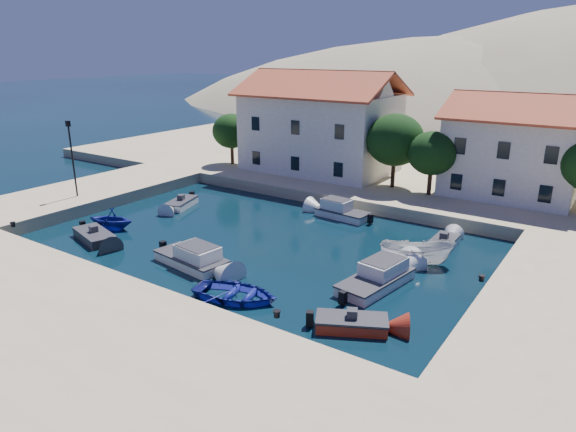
% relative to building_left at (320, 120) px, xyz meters
% --- Properties ---
extents(ground, '(400.00, 400.00, 0.00)m').
position_rel_building_left_xyz_m(ground, '(6.00, -28.00, -5.94)').
color(ground, black).
rests_on(ground, ground).
extents(quay_south, '(52.00, 12.00, 1.00)m').
position_rel_building_left_xyz_m(quay_south, '(6.00, -34.00, -5.44)').
color(quay_south, tan).
rests_on(quay_south, ground).
extents(quay_west, '(8.00, 20.00, 1.00)m').
position_rel_building_left_xyz_m(quay_west, '(-13.00, -18.00, -5.44)').
color(quay_west, tan).
rests_on(quay_west, ground).
extents(quay_north, '(80.00, 36.00, 1.00)m').
position_rel_building_left_xyz_m(quay_north, '(8.00, 10.00, -5.44)').
color(quay_north, tan).
rests_on(quay_north, ground).
extents(building_left, '(14.70, 9.45, 9.70)m').
position_rel_building_left_xyz_m(building_left, '(0.00, 0.00, 0.00)').
color(building_left, beige).
rests_on(building_left, quay_north).
extents(building_mid, '(10.50, 8.40, 8.30)m').
position_rel_building_left_xyz_m(building_mid, '(18.00, 1.00, -0.71)').
color(building_mid, beige).
rests_on(building_mid, quay_north).
extents(trees, '(37.30, 5.30, 6.45)m').
position_rel_building_left_xyz_m(trees, '(10.51, -2.54, -1.10)').
color(trees, '#382314').
rests_on(trees, quay_north).
extents(lamppost, '(0.35, 0.25, 6.22)m').
position_rel_building_left_xyz_m(lamppost, '(-11.50, -20.00, -1.18)').
color(lamppost, black).
rests_on(lamppost, quay_west).
extents(bollards, '(29.36, 9.56, 0.30)m').
position_rel_building_left_xyz_m(bollards, '(8.80, -24.13, -4.79)').
color(bollards, black).
rests_on(bollards, ground).
extents(motorboat_grey_sw, '(4.22, 2.73, 1.25)m').
position_rel_building_left_xyz_m(motorboat_grey_sw, '(-3.77, -24.07, -5.64)').
color(motorboat_grey_sw, '#333237').
rests_on(motorboat_grey_sw, ground).
extents(cabin_cruiser_south, '(5.18, 2.74, 1.60)m').
position_rel_building_left_xyz_m(cabin_cruiser_south, '(4.83, -23.40, -5.46)').
color(cabin_cruiser_south, silver).
rests_on(cabin_cruiser_south, ground).
extents(rowboat_south, '(5.35, 4.37, 0.97)m').
position_rel_building_left_xyz_m(rowboat_south, '(10.04, -25.39, -5.94)').
color(rowboat_south, navy).
rests_on(rowboat_south, ground).
extents(motorboat_red_se, '(3.70, 2.89, 1.25)m').
position_rel_building_left_xyz_m(motorboat_red_se, '(16.55, -24.69, -5.64)').
color(motorboat_red_se, maroon).
rests_on(motorboat_red_se, ground).
extents(cabin_cruiser_east, '(2.85, 5.42, 1.60)m').
position_rel_building_left_xyz_m(cabin_cruiser_east, '(15.54, -19.85, -5.46)').
color(cabin_cruiser_east, silver).
rests_on(cabin_cruiser_east, ground).
extents(boat_east, '(4.78, 3.59, 1.74)m').
position_rel_building_left_xyz_m(boat_east, '(16.25, -15.56, -5.94)').
color(boat_east, silver).
rests_on(boat_east, ground).
extents(motorboat_white_ne, '(1.48, 3.11, 1.25)m').
position_rel_building_left_xyz_m(motorboat_white_ne, '(16.72, -11.80, -5.64)').
color(motorboat_white_ne, silver).
rests_on(motorboat_white_ne, ground).
extents(rowboat_west, '(4.25, 3.96, 1.82)m').
position_rel_building_left_xyz_m(rowboat_west, '(-4.77, -21.89, -5.94)').
color(rowboat_west, navy).
rests_on(rowboat_west, ground).
extents(motorboat_white_west, '(2.49, 3.73, 1.25)m').
position_rel_building_left_xyz_m(motorboat_white_west, '(-4.53, -15.00, -5.64)').
color(motorboat_white_west, silver).
rests_on(motorboat_white_west, ground).
extents(cabin_cruiser_north, '(4.40, 2.16, 1.60)m').
position_rel_building_left_xyz_m(cabin_cruiser_north, '(8.10, -9.98, -5.46)').
color(cabin_cruiser_north, silver).
rests_on(cabin_cruiser_north, ground).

